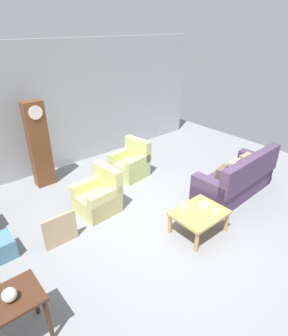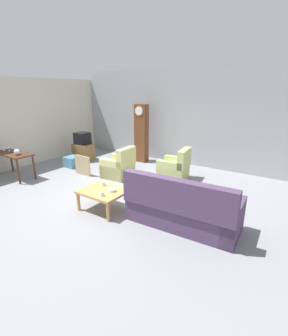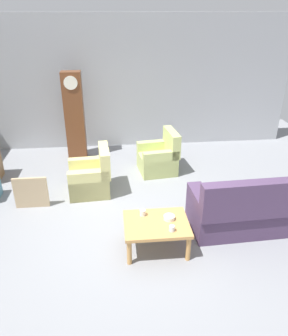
{
  "view_description": "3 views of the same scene",
  "coord_description": "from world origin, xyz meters",
  "px_view_note": "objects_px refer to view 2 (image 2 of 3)",
  "views": [
    {
      "loc": [
        -3.19,
        -3.24,
        3.52
      ],
      "look_at": [
        0.27,
        0.87,
        0.76
      ],
      "focal_mm": 30.36,
      "sensor_mm": 36.0,
      "label": 1
    },
    {
      "loc": [
        3.7,
        -4.15,
        2.49
      ],
      "look_at": [
        0.41,
        0.76,
        0.59
      ],
      "focal_mm": 26.03,
      "sensor_mm": 36.0,
      "label": 2
    },
    {
      "loc": [
        -0.28,
        -4.67,
        3.34
      ],
      "look_at": [
        0.26,
        0.82,
        0.63
      ],
      "focal_mm": 35.54,
      "sensor_mm": 36.0,
      "label": 3
    }
  ],
  "objects_px": {
    "framed_picture_leaning": "(83,165)",
    "cup_white_porcelain": "(103,183)",
    "grandfather_clock": "(141,133)",
    "tv_stand_cabinet": "(83,152)",
    "bowl_white_stacked": "(112,190)",
    "coffee_table_wood": "(103,193)",
    "wine_glass_tall": "(3,147)",
    "armchair_olive_far": "(175,169)",
    "armchair_olive_near": "(119,167)",
    "couch_floral": "(181,209)",
    "glass_dome_cloche": "(17,152)",
    "console_table_dark": "(13,157)",
    "tv_crt": "(82,138)",
    "cup_blue_rimmed": "(102,194)",
    "storage_box_blue": "(72,162)",
    "wine_glass_mid": "(9,147)"
  },
  "relations": [
    {
      "from": "framed_picture_leaning",
      "to": "cup_white_porcelain",
      "type": "relative_size",
      "value": 6.25
    },
    {
      "from": "tv_crt",
      "to": "bowl_white_stacked",
      "type": "relative_size",
      "value": 2.87
    },
    {
      "from": "glass_dome_cloche",
      "to": "cup_blue_rimmed",
      "type": "relative_size",
      "value": 1.95
    },
    {
      "from": "couch_floral",
      "to": "armchair_olive_near",
      "type": "xyz_separation_m",
      "value": [
        -2.72,
        1.46,
        -0.05
      ]
    },
    {
      "from": "cup_white_porcelain",
      "to": "wine_glass_mid",
      "type": "bearing_deg",
      "value": -178.9
    },
    {
      "from": "cup_white_porcelain",
      "to": "tv_stand_cabinet",
      "type": "bearing_deg",
      "value": 143.76
    },
    {
      "from": "console_table_dark",
      "to": "glass_dome_cloche",
      "type": "height_order",
      "value": "glass_dome_cloche"
    },
    {
      "from": "framed_picture_leaning",
      "to": "wine_glass_mid",
      "type": "bearing_deg",
      "value": -145.86
    },
    {
      "from": "armchair_olive_near",
      "to": "tv_stand_cabinet",
      "type": "height_order",
      "value": "armchair_olive_near"
    },
    {
      "from": "coffee_table_wood",
      "to": "framed_picture_leaning",
      "type": "relative_size",
      "value": 1.6
    },
    {
      "from": "armchair_olive_near",
      "to": "framed_picture_leaning",
      "type": "distance_m",
      "value": 1.15
    },
    {
      "from": "coffee_table_wood",
      "to": "wine_glass_tall",
      "type": "bearing_deg",
      "value": 179.11
    },
    {
      "from": "tv_stand_cabinet",
      "to": "tv_crt",
      "type": "relative_size",
      "value": 1.42
    },
    {
      "from": "tv_crt",
      "to": "cup_blue_rimmed",
      "type": "distance_m",
      "value": 4.47
    },
    {
      "from": "grandfather_clock",
      "to": "storage_box_blue",
      "type": "xyz_separation_m",
      "value": [
        -1.57,
        -1.86,
        -0.85
      ]
    },
    {
      "from": "armchair_olive_far",
      "to": "grandfather_clock",
      "type": "xyz_separation_m",
      "value": [
        -1.86,
        1.0,
        0.72
      ]
    },
    {
      "from": "console_table_dark",
      "to": "glass_dome_cloche",
      "type": "relative_size",
      "value": 7.87
    },
    {
      "from": "armchair_olive_far",
      "to": "bowl_white_stacked",
      "type": "height_order",
      "value": "armchair_olive_far"
    },
    {
      "from": "tv_crt",
      "to": "cup_white_porcelain",
      "type": "distance_m",
      "value": 3.91
    },
    {
      "from": "cup_white_porcelain",
      "to": "storage_box_blue",
      "type": "bearing_deg",
      "value": 151.99
    },
    {
      "from": "tv_crt",
      "to": "cup_white_porcelain",
      "type": "bearing_deg",
      "value": -36.24
    },
    {
      "from": "tv_stand_cabinet",
      "to": "glass_dome_cloche",
      "type": "bearing_deg",
      "value": -88.18
    },
    {
      "from": "cup_white_porcelain",
      "to": "grandfather_clock",
      "type": "bearing_deg",
      "value": 110.69
    },
    {
      "from": "cup_white_porcelain",
      "to": "wine_glass_tall",
      "type": "distance_m",
      "value": 3.89
    },
    {
      "from": "couch_floral",
      "to": "storage_box_blue",
      "type": "height_order",
      "value": "couch_floral"
    },
    {
      "from": "glass_dome_cloche",
      "to": "armchair_olive_far",
      "type": "bearing_deg",
      "value": 34.8
    },
    {
      "from": "glass_dome_cloche",
      "to": "grandfather_clock",
      "type": "bearing_deg",
      "value": 63.14
    },
    {
      "from": "tv_stand_cabinet",
      "to": "couch_floral",
      "type": "bearing_deg",
      "value": -23.51
    },
    {
      "from": "bowl_white_stacked",
      "to": "wine_glass_mid",
      "type": "xyz_separation_m",
      "value": [
        -4.08,
        0.07,
        0.41
      ]
    },
    {
      "from": "couch_floral",
      "to": "cup_blue_rimmed",
      "type": "bearing_deg",
      "value": -159.72
    },
    {
      "from": "framed_picture_leaning",
      "to": "grandfather_clock",
      "type": "bearing_deg",
      "value": 73.93
    },
    {
      "from": "tv_crt",
      "to": "wine_glass_mid",
      "type": "bearing_deg",
      "value": -102.94
    },
    {
      "from": "wine_glass_mid",
      "to": "tv_crt",
      "type": "bearing_deg",
      "value": 77.06
    },
    {
      "from": "glass_dome_cloche",
      "to": "console_table_dark",
      "type": "bearing_deg",
      "value": 174.74
    },
    {
      "from": "couch_floral",
      "to": "armchair_olive_far",
      "type": "relative_size",
      "value": 2.32
    },
    {
      "from": "tv_stand_cabinet",
      "to": "bowl_white_stacked",
      "type": "distance_m",
      "value": 4.3
    },
    {
      "from": "cup_blue_rimmed",
      "to": "wine_glass_mid",
      "type": "distance_m",
      "value": 4.1
    },
    {
      "from": "grandfather_clock",
      "to": "wine_glass_tall",
      "type": "height_order",
      "value": "grandfather_clock"
    },
    {
      "from": "coffee_table_wood",
      "to": "storage_box_blue",
      "type": "distance_m",
      "value": 3.48
    },
    {
      "from": "framed_picture_leaning",
      "to": "cup_white_porcelain",
      "type": "xyz_separation_m",
      "value": [
        1.92,
        -1.13,
        0.2
      ]
    },
    {
      "from": "glass_dome_cloche",
      "to": "cup_white_porcelain",
      "type": "distance_m",
      "value": 3.09
    },
    {
      "from": "grandfather_clock",
      "to": "storage_box_blue",
      "type": "height_order",
      "value": "grandfather_clock"
    },
    {
      "from": "tv_stand_cabinet",
      "to": "grandfather_clock",
      "type": "bearing_deg",
      "value": 29.52
    },
    {
      "from": "couch_floral",
      "to": "armchair_olive_far",
      "type": "xyz_separation_m",
      "value": [
        -1.28,
        2.24,
        -0.05
      ]
    },
    {
      "from": "armchair_olive_far",
      "to": "coffee_table_wood",
      "type": "xyz_separation_m",
      "value": [
        -0.41,
        -2.57,
        0.08
      ]
    },
    {
      "from": "armchair_olive_far",
      "to": "bowl_white_stacked",
      "type": "xyz_separation_m",
      "value": [
        -0.2,
        -2.5,
        0.18
      ]
    },
    {
      "from": "glass_dome_cloche",
      "to": "framed_picture_leaning",
      "type": "bearing_deg",
      "value": 48.73
    },
    {
      "from": "armchair_olive_far",
      "to": "cup_blue_rimmed",
      "type": "xyz_separation_m",
      "value": [
        -0.21,
        -2.79,
        0.19
      ]
    },
    {
      "from": "console_table_dark",
      "to": "glass_dome_cloche",
      "type": "xyz_separation_m",
      "value": [
        0.31,
        -0.03,
        0.19
      ]
    },
    {
      "from": "armchair_olive_far",
      "to": "glass_dome_cloche",
      "type": "height_order",
      "value": "armchair_olive_far"
    }
  ]
}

